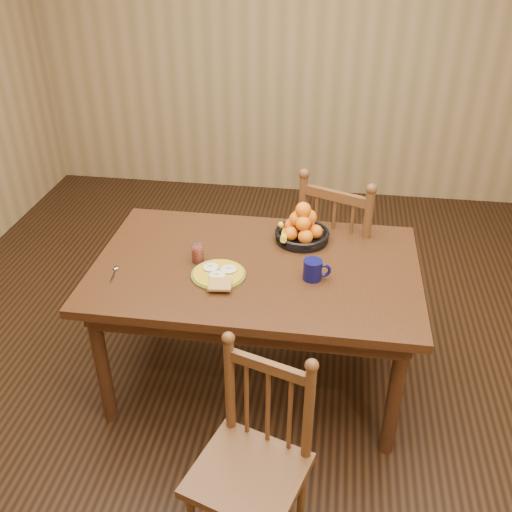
# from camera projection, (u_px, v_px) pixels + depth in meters

# --- Properties ---
(room) EXTENTS (4.52, 5.02, 2.72)m
(room) POSITION_uv_depth(u_px,v_px,m) (256.00, 150.00, 2.50)
(room) COLOR black
(room) RESTS_ON ground
(dining_table) EXTENTS (1.60, 1.00, 0.75)m
(dining_table) POSITION_uv_depth(u_px,v_px,m) (256.00, 279.00, 2.86)
(dining_table) COLOR black
(dining_table) RESTS_ON ground
(chair_far) EXTENTS (0.60, 0.59, 1.03)m
(chair_far) POSITION_uv_depth(u_px,v_px,m) (341.00, 253.00, 3.38)
(chair_far) COLOR #4D2C17
(chair_far) RESTS_ON ground
(chair_near) EXTENTS (0.51, 0.49, 0.90)m
(chair_near) POSITION_uv_depth(u_px,v_px,m) (252.00, 464.00, 2.19)
(chair_near) COLOR #4D2C17
(chair_near) RESTS_ON ground
(breakfast_plate) EXTENTS (0.26, 0.29, 0.04)m
(breakfast_plate) POSITION_uv_depth(u_px,v_px,m) (219.00, 274.00, 2.72)
(breakfast_plate) COLOR #59601E
(breakfast_plate) RESTS_ON dining_table
(fork) EXTENTS (0.04, 0.18, 0.00)m
(fork) POSITION_uv_depth(u_px,v_px,m) (214.00, 280.00, 2.69)
(fork) COLOR silver
(fork) RESTS_ON dining_table
(spoon) EXTENTS (0.04, 0.16, 0.01)m
(spoon) POSITION_uv_depth(u_px,v_px,m) (115.00, 270.00, 2.77)
(spoon) COLOR silver
(spoon) RESTS_ON dining_table
(coffee_mug) EXTENTS (0.13, 0.09, 0.10)m
(coffee_mug) POSITION_uv_depth(u_px,v_px,m) (314.00, 270.00, 2.68)
(coffee_mug) COLOR #0B0C3D
(coffee_mug) RESTS_ON dining_table
(juice_glass) EXTENTS (0.06, 0.06, 0.09)m
(juice_glass) POSITION_uv_depth(u_px,v_px,m) (198.00, 254.00, 2.82)
(juice_glass) COLOR silver
(juice_glass) RESTS_ON dining_table
(fruit_bowl) EXTENTS (0.29, 0.29, 0.22)m
(fruit_bowl) POSITION_uv_depth(u_px,v_px,m) (302.00, 229.00, 2.99)
(fruit_bowl) COLOR black
(fruit_bowl) RESTS_ON dining_table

